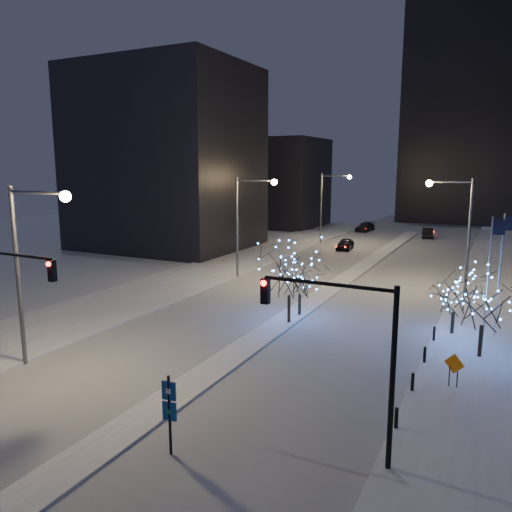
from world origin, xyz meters
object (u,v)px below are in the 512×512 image
Objects in this scene: street_lamp_w_mid at (247,213)px; traffic_signal_east at (350,341)px; street_lamp_w_far at (328,199)px; car_near at (345,244)px; car_far at (365,227)px; street_lamp_east at (459,220)px; holiday_tree_median_far at (300,278)px; traffic_signal_west at (5,294)px; wayfinding_sign at (169,407)px; holiday_tree_plaza_far at (455,294)px; holiday_tree_plaza_near at (484,299)px; holiday_tree_median_near at (289,270)px; car_mid at (428,233)px; street_lamp_w_near at (29,252)px; construction_sign at (454,367)px.

traffic_signal_east is at bearing -55.49° from street_lamp_w_mid.
street_lamp_w_far is 2.26× the size of car_near.
car_far is at bearing 88.18° from street_lamp_w_mid.
car_near is at bearing 129.97° from street_lamp_east.
holiday_tree_median_far reaches higher than car_near.
traffic_signal_east is 49.43m from car_near.
street_lamp_w_mid is 13.91m from holiday_tree_median_far.
traffic_signal_west is 2.15× the size of wayfinding_sign.
holiday_tree_median_far is at bearing 89.58° from wayfinding_sign.
street_lamp_w_mid reaches higher than holiday_tree_plaza_far.
car_far is 1.21× the size of holiday_tree_plaza_far.
traffic_signal_west reaches higher than holiday_tree_plaza_near.
street_lamp_w_far is 2.33× the size of holiday_tree_plaza_far.
car_far is (-2.45, 20.03, -0.00)m from car_near.
holiday_tree_plaza_near is at bearing -4.61° from holiday_tree_median_near.
car_far is 0.96× the size of holiday_tree_plaza_near.
traffic_signal_west is 68.36m from car_far.
wayfinding_sign reaches higher than car_near.
car_near is 0.94× the size of car_mid.
street_lamp_w_near is 2.70m from traffic_signal_west.
holiday_tree_plaza_far is at bearing 116.90° from holiday_tree_plaza_near.
street_lamp_w_near is 1.00× the size of street_lamp_w_mid.
car_mid is (11.99, 13.19, -5.72)m from street_lamp_w_far.
street_lamp_east is at bearing 116.62° from construction_sign.
traffic_signal_east is at bearing 16.13° from wayfinding_sign.
car_near is 18.88m from car_mid.
car_mid reaches higher than car_near.
car_far is at bearing 114.85° from street_lamp_east.
holiday_tree_median_near is (9.44, -36.62, -2.57)m from street_lamp_w_far.
street_lamp_w_far reaches higher than wayfinding_sign.
holiday_tree_plaza_near is (3.98, 13.39, -1.16)m from traffic_signal_east.
street_lamp_w_near is 1.00× the size of street_lamp_w_far.
holiday_tree_median_far is 0.80× the size of holiday_tree_plaza_near.
street_lamp_east is 2.26× the size of car_near.
construction_sign is (20.88, 7.34, -5.30)m from street_lamp_w_near.
street_lamp_w_far is at bearing 95.19° from wayfinding_sign.
traffic_signal_east is at bearing -92.26° from street_lamp_east.
car_near is (-15.26, 18.20, -5.70)m from street_lamp_east.
wayfinding_sign is 14.38m from construction_sign.
holiday_tree_median_near reaches higher than car_near.
car_mid is 0.91× the size of car_far.
street_lamp_east is 2.33× the size of holiday_tree_plaza_far.
holiday_tree_plaza_far reaches higher than construction_sign.
car_far is at bearing -22.87° from car_mid.
street_lamp_east is 24.42m from car_near.
street_lamp_w_mid is 27.86m from construction_sign.
holiday_tree_median_near reaches higher than construction_sign.
holiday_tree_median_far is at bearing 79.97° from car_mid.
holiday_tree_plaza_near is (12.42, -1.00, -0.32)m from holiday_tree_median_near.
holiday_tree_median_far is at bearing 166.27° from holiday_tree_plaza_near.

